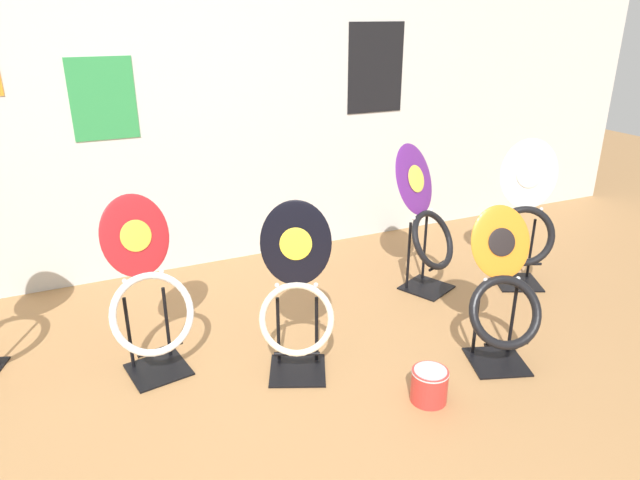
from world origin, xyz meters
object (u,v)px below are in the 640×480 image
at_px(toilet_seat_display_jazz_black, 296,296).
at_px(toilet_seat_display_orange_sun, 503,296).
at_px(toilet_seat_display_white_plain, 526,218).
at_px(paint_can, 429,384).
at_px(toilet_seat_display_crimson_swirl, 148,294).
at_px(toilet_seat_display_purple_note, 425,221).

distance_m(toilet_seat_display_jazz_black, toilet_seat_display_orange_sun, 1.04).
bearing_deg(toilet_seat_display_orange_sun, toilet_seat_display_white_plain, 41.26).
xyz_separation_m(toilet_seat_display_white_plain, paint_can, (-1.27, -0.80, -0.38)).
relative_size(toilet_seat_display_jazz_black, toilet_seat_display_orange_sun, 1.10).
height_order(toilet_seat_display_crimson_swirl, paint_can, toilet_seat_display_crimson_swirl).
relative_size(toilet_seat_display_crimson_swirl, paint_can, 5.13).
bearing_deg(toilet_seat_display_white_plain, toilet_seat_display_orange_sun, -138.74).
relative_size(toilet_seat_display_purple_note, toilet_seat_display_white_plain, 0.97).
bearing_deg(toilet_seat_display_purple_note, toilet_seat_display_jazz_black, -154.16).
bearing_deg(toilet_seat_display_orange_sun, paint_can, -165.43).
bearing_deg(toilet_seat_display_white_plain, toilet_seat_display_crimson_swirl, 179.97).
bearing_deg(toilet_seat_display_purple_note, toilet_seat_display_white_plain, -19.86).
height_order(toilet_seat_display_purple_note, toilet_seat_display_white_plain, toilet_seat_display_white_plain).
distance_m(toilet_seat_display_purple_note, paint_can, 1.26).
relative_size(toilet_seat_display_white_plain, toilet_seat_display_jazz_black, 1.09).
bearing_deg(paint_can, toilet_seat_display_jazz_black, 133.98).
distance_m(toilet_seat_display_crimson_swirl, toilet_seat_display_jazz_black, 0.72).
distance_m(toilet_seat_display_purple_note, toilet_seat_display_crimson_swirl, 1.78).
height_order(toilet_seat_display_purple_note, toilet_seat_display_orange_sun, toilet_seat_display_purple_note).
height_order(toilet_seat_display_purple_note, toilet_seat_display_crimson_swirl, toilet_seat_display_purple_note).
distance_m(toilet_seat_display_crimson_swirl, toilet_seat_display_orange_sun, 1.76).
bearing_deg(paint_can, toilet_seat_display_crimson_swirl, 144.52).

